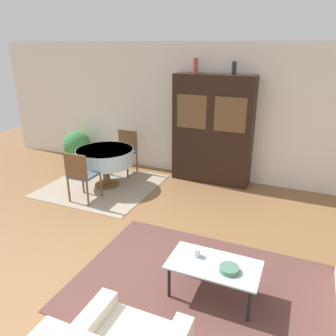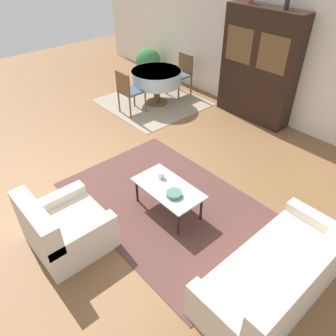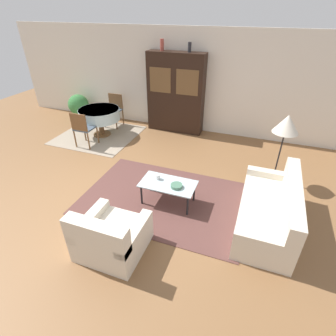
% 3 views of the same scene
% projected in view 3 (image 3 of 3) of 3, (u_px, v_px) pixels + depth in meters
% --- Properties ---
extents(ground_plane, '(14.00, 14.00, 0.00)m').
position_uv_depth(ground_plane, '(104.00, 193.00, 5.13)').
color(ground_plane, brown).
extents(wall_back, '(10.00, 0.06, 2.70)m').
position_uv_depth(wall_back, '(169.00, 80.00, 7.29)').
color(wall_back, silver).
rests_on(wall_back, ground_plane).
extents(area_rug, '(3.05, 2.07, 0.01)m').
position_uv_depth(area_rug, '(165.00, 198.00, 4.98)').
color(area_rug, brown).
rests_on(area_rug, ground_plane).
extents(dining_rug, '(2.07, 2.01, 0.01)m').
position_uv_depth(dining_rug, '(99.00, 135.00, 7.39)').
color(dining_rug, gray).
rests_on(dining_rug, ground_plane).
extents(couch, '(0.84, 1.89, 0.83)m').
position_uv_depth(couch, '(270.00, 211.00, 4.25)').
color(couch, beige).
rests_on(couch, ground_plane).
extents(armchair, '(0.91, 0.88, 0.80)m').
position_uv_depth(armchair, '(110.00, 237.00, 3.78)').
color(armchair, beige).
rests_on(armchair, ground_plane).
extents(coffee_table, '(0.99, 0.54, 0.42)m').
position_uv_depth(coffee_table, '(168.00, 185.00, 4.70)').
color(coffee_table, black).
rests_on(coffee_table, area_rug).
extents(display_cabinet, '(1.55, 0.40, 2.13)m').
position_uv_depth(display_cabinet, '(176.00, 94.00, 7.16)').
color(display_cabinet, black).
rests_on(display_cabinet, ground_plane).
extents(dining_table, '(1.10, 1.10, 0.74)m').
position_uv_depth(dining_table, '(99.00, 115.00, 7.10)').
color(dining_table, brown).
rests_on(dining_table, dining_rug).
extents(dining_chair_near, '(0.44, 0.44, 0.91)m').
position_uv_depth(dining_chair_near, '(83.00, 127.00, 6.53)').
color(dining_chair_near, brown).
rests_on(dining_chair_near, dining_rug).
extents(dining_chair_far, '(0.44, 0.44, 0.91)m').
position_uv_depth(dining_chair_far, '(114.00, 108.00, 7.74)').
color(dining_chair_far, brown).
rests_on(dining_chair_far, dining_rug).
extents(floor_lamp, '(0.48, 0.48, 1.45)m').
position_uv_depth(floor_lamp, '(287.00, 126.00, 4.82)').
color(floor_lamp, black).
rests_on(floor_lamp, ground_plane).
extents(cup, '(0.08, 0.08, 0.10)m').
position_uv_depth(cup, '(158.00, 177.00, 4.76)').
color(cup, white).
rests_on(cup, coffee_table).
extents(bowl, '(0.21, 0.21, 0.05)m').
position_uv_depth(bowl, '(177.00, 186.00, 4.56)').
color(bowl, '#4C7A60').
rests_on(bowl, coffee_table).
extents(vase_tall, '(0.10, 0.10, 0.28)m').
position_uv_depth(vase_tall, '(162.00, 45.00, 6.64)').
color(vase_tall, '#9E4238').
rests_on(vase_tall, display_cabinet).
extents(vase_short, '(0.08, 0.08, 0.23)m').
position_uv_depth(vase_short, '(190.00, 47.00, 6.44)').
color(vase_short, '#232328').
rests_on(vase_short, display_cabinet).
extents(potted_plant, '(0.63, 0.63, 0.78)m').
position_uv_depth(potted_plant, '(79.00, 105.00, 8.23)').
color(potted_plant, '#4C4C51').
rests_on(potted_plant, ground_plane).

